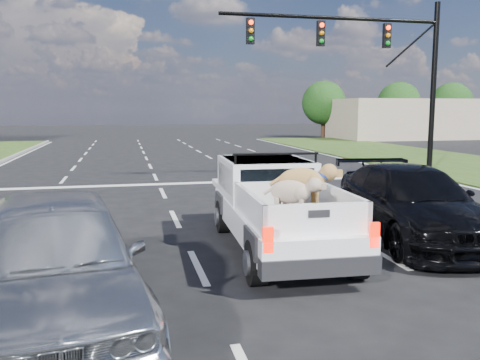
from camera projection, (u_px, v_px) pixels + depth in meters
The scene contains 10 objects.
ground at pixel (294, 261), 9.18m from camera, with size 160.00×160.00×0.00m, color black.
road_markings at pixel (224, 198), 15.52m from camera, with size 17.75×60.00×0.01m.
traffic_signal at pixel (381, 58), 20.25m from camera, with size 9.11×0.31×7.00m.
building_right at pixel (401, 119), 46.61m from camera, with size 12.00×7.00×3.60m, color tan.
tree_far_d at pixel (324, 103), 48.94m from camera, with size 4.20×4.20×5.40m.
tree_far_e at pixel (399, 103), 50.71m from camera, with size 4.20×4.20×5.40m.
tree_far_f at pixel (452, 103), 52.04m from camera, with size 4.20×4.20×5.40m.
pickup_truck at pixel (276, 204), 9.88m from camera, with size 2.09×5.11×1.89m.
silver_sedan at pixel (54, 262), 6.24m from camera, with size 2.03×5.05×1.72m, color #A9ACB0.
black_coupe at pixel (411, 203), 10.65m from camera, with size 2.13×5.23×1.52m, color black.
Camera 1 is at (-2.93, -8.45, 2.72)m, focal length 38.00 mm.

